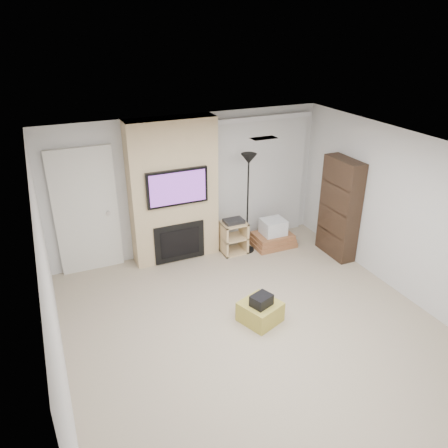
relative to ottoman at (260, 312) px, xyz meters
name	(u,v)px	position (x,y,z in m)	size (l,w,h in m)	color
floor	(259,333)	(-0.15, -0.25, -0.15)	(5.00, 5.50, 0.00)	tan
ceiling	(267,157)	(-0.15, -0.25, 2.35)	(5.00, 5.50, 0.00)	white
wall_back	(189,185)	(-0.15, 2.50, 1.10)	(5.00, 2.50, 0.00)	silver
wall_front	(441,422)	(-0.15, -3.00, 1.10)	(5.00, 2.50, 0.00)	silver
wall_left	(52,301)	(-2.65, -0.25, 1.10)	(5.50, 2.50, 0.00)	silver
wall_right	(413,220)	(2.35, -0.25, 1.10)	(5.50, 2.50, 0.00)	silver
hvac_vent	(264,138)	(0.25, 0.55, 2.35)	(0.35, 0.18, 0.01)	silver
ottoman	(260,312)	(0.00, 0.00, 0.00)	(0.50, 0.50, 0.30)	#AE9F3F
black_bag	(261,300)	(-0.01, -0.05, 0.23)	(0.28, 0.22, 0.16)	black
fireplace_wall	(174,192)	(-0.50, 2.29, 1.09)	(1.50, 0.47, 2.50)	#CFB385
entry_door	(86,212)	(-1.94, 2.46, 0.90)	(1.02, 0.11, 2.14)	silver
vertical_blinds	(260,174)	(1.25, 2.45, 1.12)	(1.98, 0.10, 2.37)	silver
floor_lamp	(248,176)	(0.76, 1.96, 1.31)	(0.27, 0.27, 1.86)	black
av_stand	(234,235)	(0.51, 2.00, 0.20)	(0.45, 0.38, 0.66)	#DAB882
box_stack	(273,235)	(1.31, 1.95, 0.05)	(0.78, 0.59, 0.52)	#9A603B
bookshelf	(340,208)	(2.19, 1.20, 0.75)	(0.30, 0.80, 1.80)	black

